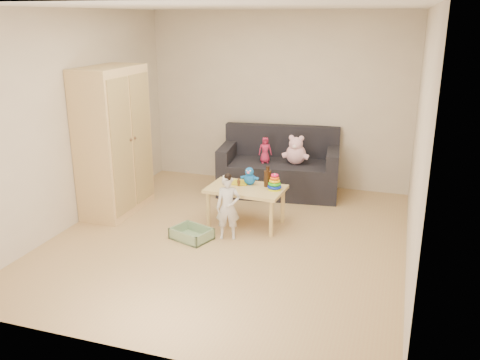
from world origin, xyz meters
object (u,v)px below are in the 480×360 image
(sofa, at_px, (279,177))
(wardrobe, at_px, (114,141))
(play_table, at_px, (246,206))
(toddler, at_px, (228,208))

(sofa, bearing_deg, wardrobe, -151.18)
(wardrobe, xyz_separation_m, sofa, (1.89, 1.36, -0.72))
(play_table, distance_m, toddler, 0.48)
(sofa, xyz_separation_m, toddler, (-0.18, -1.75, 0.14))
(wardrobe, height_order, play_table, wardrobe)
(sofa, bearing_deg, toddler, -102.68)
(wardrobe, xyz_separation_m, play_table, (1.79, 0.06, -0.71))
(play_table, relative_size, toddler, 1.24)
(sofa, distance_m, play_table, 1.30)
(wardrobe, height_order, sofa, wardrobe)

